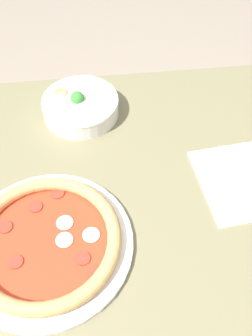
% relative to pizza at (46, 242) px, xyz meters
% --- Properties ---
extents(ground_plane, '(8.00, 8.00, 0.00)m').
position_rel_pizza_xyz_m(ground_plane, '(0.13, 0.09, -0.79)').
color(ground_plane, gray).
extents(dining_table, '(1.07, 0.78, 0.77)m').
position_rel_pizza_xyz_m(dining_table, '(0.13, 0.09, -0.15)').
color(dining_table, '#706B4C').
rests_on(dining_table, ground_plane).
extents(pizza, '(0.31, 0.31, 0.04)m').
position_rel_pizza_xyz_m(pizza, '(0.00, 0.00, 0.00)').
color(pizza, white).
rests_on(pizza, dining_table).
extents(bowl, '(0.18, 0.18, 0.07)m').
position_rel_pizza_xyz_m(bowl, '(0.08, 0.34, 0.01)').
color(bowl, white).
rests_on(bowl, dining_table).
extents(napkin, '(0.21, 0.21, 0.00)m').
position_rel_pizza_xyz_m(napkin, '(0.41, 0.10, -0.02)').
color(napkin, white).
rests_on(napkin, dining_table).
extents(fork, '(0.02, 0.19, 0.00)m').
position_rel_pizza_xyz_m(fork, '(0.38, 0.10, -0.01)').
color(fork, silver).
rests_on(fork, napkin).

